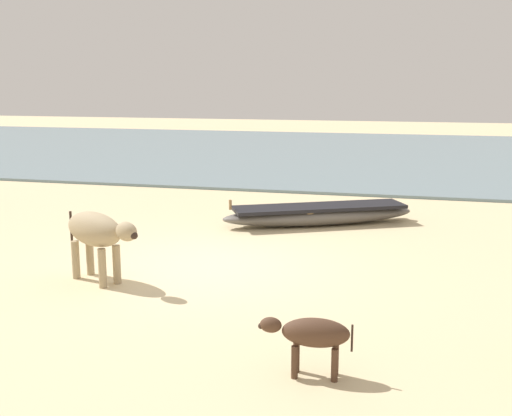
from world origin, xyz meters
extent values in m
plane|color=beige|center=(0.00, 0.00, 0.00)|extent=(80.00, 80.00, 0.00)
cube|color=slate|center=(0.00, 17.07, 0.04)|extent=(60.00, 20.00, 0.08)
ellipsoid|color=#5B5651|center=(1.33, 3.50, 0.20)|extent=(4.06, 2.65, 0.41)
cube|color=black|center=(1.33, 3.50, 0.38)|extent=(3.61, 2.40, 0.07)
cube|color=olive|center=(1.05, 3.36, 0.32)|extent=(0.43, 0.69, 0.04)
cylinder|color=olive|center=(-0.37, 2.62, 0.51)|extent=(0.06, 0.06, 0.20)
ellipsoid|color=#4C3323|center=(2.38, -3.49, 0.47)|extent=(0.71, 0.33, 0.30)
ellipsoid|color=#4C3323|center=(1.92, -3.52, 0.53)|extent=(0.24, 0.15, 0.16)
sphere|color=#2D2119|center=(1.82, -3.53, 0.51)|extent=(0.07, 0.07, 0.06)
cylinder|color=#4C3323|center=(2.18, -3.58, 0.17)|extent=(0.07, 0.07, 0.35)
cylinder|color=#4C3323|center=(2.17, -3.43, 0.17)|extent=(0.07, 0.07, 0.35)
cylinder|color=#4C3323|center=(2.58, -3.55, 0.17)|extent=(0.07, 0.07, 0.35)
cylinder|color=#4C3323|center=(2.57, -3.40, 0.17)|extent=(0.07, 0.07, 0.35)
cylinder|color=#2D2119|center=(2.74, -3.46, 0.44)|extent=(0.02, 0.02, 0.28)
ellipsoid|color=tan|center=(-1.34, -1.17, 0.81)|extent=(1.26, 0.95, 0.51)
ellipsoid|color=tan|center=(-0.64, -1.52, 0.89)|extent=(0.45, 0.38, 0.28)
sphere|color=#2D2119|center=(-0.49, -1.60, 0.86)|extent=(0.14, 0.14, 0.11)
cylinder|color=tan|center=(-0.98, -1.21, 0.29)|extent=(0.12, 0.12, 0.59)
cylinder|color=tan|center=(-1.09, -1.44, 0.29)|extent=(0.12, 0.12, 0.59)
cylinder|color=tan|center=(-1.59, -0.91, 0.29)|extent=(0.12, 0.12, 0.59)
cylinder|color=tan|center=(-1.70, -1.13, 0.29)|extent=(0.12, 0.12, 0.59)
cylinder|color=#2D2119|center=(-1.89, -0.89, 0.75)|extent=(0.04, 0.04, 0.48)
camera|label=1|loc=(3.30, -9.47, 2.96)|focal=44.41mm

